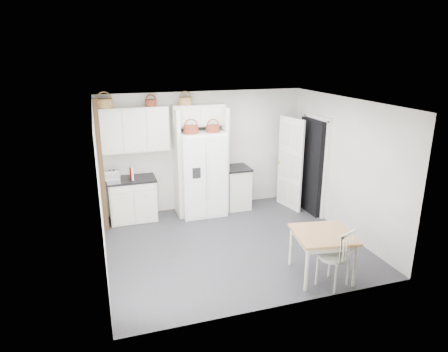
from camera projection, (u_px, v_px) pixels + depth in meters
name	position (u px, v px, depth m)	size (l,w,h in m)	color
floor	(233.00, 243.00, 7.40)	(4.50, 4.50, 0.00)	#28282F
ceiling	(234.00, 102.00, 6.62)	(4.50, 4.50, 0.00)	white
wall_back	(204.00, 151.00, 8.83)	(4.50, 4.50, 0.00)	#AFAAA1
wall_left	(100.00, 190.00, 6.36)	(4.00, 4.00, 0.00)	#AFAAA1
wall_right	(344.00, 166.00, 7.67)	(4.00, 4.00, 0.00)	#AFAAA1
refrigerator	(202.00, 173.00, 8.55)	(0.93, 0.75, 1.81)	white
base_cab_left	(133.00, 200.00, 8.34)	(0.94, 0.59, 0.87)	silver
base_cab_right	(236.00, 188.00, 9.01)	(0.52, 0.62, 0.91)	silver
dining_table	(322.00, 254.00, 6.26)	(0.87, 0.87, 0.73)	#976235
windsor_chair	(334.00, 256.00, 5.96)	(0.48, 0.43, 0.97)	silver
counter_left	(131.00, 179.00, 8.20)	(0.98, 0.63, 0.04)	black
counter_right	(237.00, 168.00, 8.86)	(0.56, 0.66, 0.04)	black
toaster	(112.00, 175.00, 8.07)	(0.30, 0.17, 0.21)	silver
cookbook_red	(132.00, 174.00, 8.09)	(0.03, 0.16, 0.24)	#9A180C
cookbook_cream	(132.00, 173.00, 8.09)	(0.04, 0.17, 0.26)	beige
basket_upper_a	(104.00, 104.00, 7.74)	(0.31, 0.31, 0.18)	brown
basket_upper_c	(151.00, 103.00, 8.01)	(0.23, 0.23, 0.13)	#612815
basket_bridge_a	(185.00, 101.00, 8.21)	(0.28, 0.28, 0.16)	brown
basket_fridge_a	(191.00, 130.00, 8.10)	(0.30, 0.30, 0.16)	#612815
basket_fridge_b	(213.00, 129.00, 8.23)	(0.28, 0.28, 0.15)	#612815
upper_cabinet	(134.00, 129.00, 8.06)	(1.40, 0.34, 0.90)	silver
bridge_cabinet	(198.00, 115.00, 8.38)	(1.12, 0.34, 0.45)	silver
fridge_panel_left	(177.00, 163.00, 8.41)	(0.08, 0.60, 2.30)	silver
fridge_panel_right	(223.00, 159.00, 8.71)	(0.08, 0.60, 2.30)	silver
trim_post	(101.00, 167.00, 7.60)	(0.09, 0.09, 2.60)	#342214
doorway_void	(312.00, 166.00, 8.63)	(0.18, 0.85, 2.05)	black
door_slab	(290.00, 164.00, 8.83)	(0.80, 0.04, 2.05)	white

